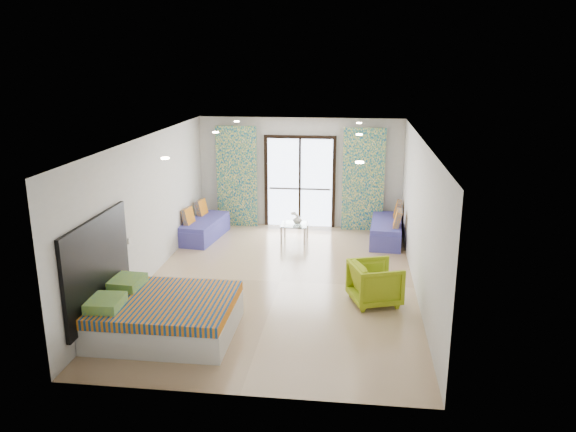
# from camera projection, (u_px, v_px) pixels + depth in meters

# --- Properties ---
(floor) EXTENTS (5.00, 7.50, 0.01)m
(floor) POSITION_uv_depth(u_px,v_px,m) (280.00, 282.00, 10.60)
(floor) COLOR #9F805F
(floor) RESTS_ON ground
(ceiling) EXTENTS (5.00, 7.50, 0.01)m
(ceiling) POSITION_uv_depth(u_px,v_px,m) (279.00, 139.00, 9.87)
(ceiling) COLOR silver
(ceiling) RESTS_ON ground
(wall_back) EXTENTS (5.00, 0.01, 2.70)m
(wall_back) POSITION_uv_depth(u_px,v_px,m) (300.00, 173.00, 13.82)
(wall_back) COLOR silver
(wall_back) RESTS_ON ground
(wall_front) EXTENTS (5.00, 0.01, 2.70)m
(wall_front) POSITION_uv_depth(u_px,v_px,m) (237.00, 296.00, 6.65)
(wall_front) COLOR silver
(wall_front) RESTS_ON ground
(wall_left) EXTENTS (0.01, 7.50, 2.70)m
(wall_left) POSITION_uv_depth(u_px,v_px,m) (148.00, 209.00, 10.52)
(wall_left) COLOR silver
(wall_left) RESTS_ON ground
(wall_right) EXTENTS (0.01, 7.50, 2.70)m
(wall_right) POSITION_uv_depth(u_px,v_px,m) (419.00, 217.00, 9.94)
(wall_right) COLOR silver
(wall_right) RESTS_ON ground
(balcony_door) EXTENTS (1.76, 0.08, 2.28)m
(balcony_door) POSITION_uv_depth(u_px,v_px,m) (300.00, 177.00, 13.81)
(balcony_door) COLOR black
(balcony_door) RESTS_ON floor
(balcony_rail) EXTENTS (1.52, 0.03, 0.04)m
(balcony_rail) POSITION_uv_depth(u_px,v_px,m) (300.00, 189.00, 13.91)
(balcony_rail) COLOR #595451
(balcony_rail) RESTS_ON balcony_door
(curtain_left) EXTENTS (1.00, 0.10, 2.50)m
(curtain_left) POSITION_uv_depth(u_px,v_px,m) (237.00, 177.00, 13.85)
(curtain_left) COLOR silver
(curtain_left) RESTS_ON floor
(curtain_right) EXTENTS (1.00, 0.10, 2.50)m
(curtain_right) POSITION_uv_depth(u_px,v_px,m) (363.00, 180.00, 13.49)
(curtain_right) COLOR silver
(curtain_right) RESTS_ON floor
(downlight_a) EXTENTS (0.12, 0.12, 0.02)m
(downlight_a) POSITION_uv_depth(u_px,v_px,m) (165.00, 158.00, 8.12)
(downlight_a) COLOR #FFE0B2
(downlight_a) RESTS_ON ceiling
(downlight_b) EXTENTS (0.12, 0.12, 0.02)m
(downlight_b) POSITION_uv_depth(u_px,v_px,m) (360.00, 162.00, 7.80)
(downlight_b) COLOR #FFE0B2
(downlight_b) RESTS_ON ceiling
(downlight_c) EXTENTS (0.12, 0.12, 0.02)m
(downlight_c) POSITION_uv_depth(u_px,v_px,m) (215.00, 132.00, 10.99)
(downlight_c) COLOR #FFE0B2
(downlight_c) RESTS_ON ceiling
(downlight_d) EXTENTS (0.12, 0.12, 0.02)m
(downlight_d) POSITION_uv_depth(u_px,v_px,m) (359.00, 134.00, 10.67)
(downlight_d) COLOR #FFE0B2
(downlight_d) RESTS_ON ceiling
(downlight_e) EXTENTS (0.12, 0.12, 0.02)m
(downlight_e) POSITION_uv_depth(u_px,v_px,m) (237.00, 121.00, 12.90)
(downlight_e) COLOR #FFE0B2
(downlight_e) RESTS_ON ceiling
(downlight_f) EXTENTS (0.12, 0.12, 0.02)m
(downlight_f) POSITION_uv_depth(u_px,v_px,m) (359.00, 123.00, 12.58)
(downlight_f) COLOR #FFE0B2
(downlight_f) RESTS_ON ceiling
(headboard) EXTENTS (0.06, 2.10, 1.50)m
(headboard) POSITION_uv_depth(u_px,v_px,m) (98.00, 266.00, 8.44)
(headboard) COLOR black
(headboard) RESTS_ON floor
(switch_plate) EXTENTS (0.02, 0.10, 0.10)m
(switch_plate) POSITION_uv_depth(u_px,v_px,m) (129.00, 240.00, 9.63)
(switch_plate) COLOR silver
(switch_plate) RESTS_ON wall_left
(bed) EXTENTS (2.07, 1.69, 0.72)m
(bed) POSITION_uv_depth(u_px,v_px,m) (164.00, 315.00, 8.53)
(bed) COLOR silver
(bed) RESTS_ON floor
(daybed_left) EXTENTS (0.86, 1.73, 0.82)m
(daybed_left) POSITION_uv_depth(u_px,v_px,m) (204.00, 228.00, 13.10)
(daybed_left) COLOR #45429E
(daybed_left) RESTS_ON floor
(daybed_right) EXTENTS (0.80, 1.79, 0.86)m
(daybed_right) POSITION_uv_depth(u_px,v_px,m) (387.00, 230.00, 12.89)
(daybed_right) COLOR #45429E
(daybed_right) RESTS_ON floor
(coffee_table) EXTENTS (0.63, 0.63, 0.71)m
(coffee_table) POSITION_uv_depth(u_px,v_px,m) (295.00, 226.00, 12.89)
(coffee_table) COLOR silver
(coffee_table) RESTS_ON floor
(vase) EXTENTS (0.25, 0.25, 0.21)m
(vase) POSITION_uv_depth(u_px,v_px,m) (297.00, 219.00, 12.87)
(vase) COLOR white
(vase) RESTS_ON coffee_table
(armchair) EXTENTS (0.95, 0.98, 0.80)m
(armchair) POSITION_uv_depth(u_px,v_px,m) (375.00, 281.00, 9.57)
(armchair) COLOR #95AC16
(armchair) RESTS_ON floor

